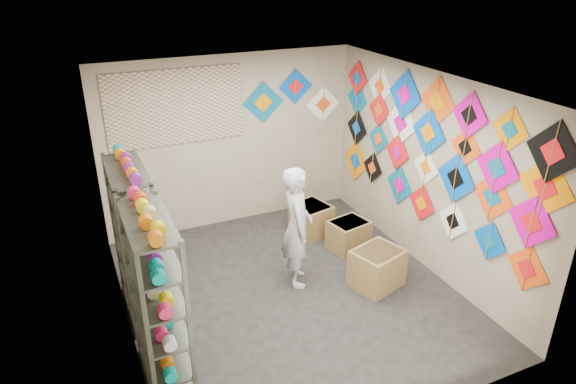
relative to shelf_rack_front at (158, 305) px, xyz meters
name	(u,v)px	position (x,y,z in m)	size (l,w,h in m)	color
ground	(290,293)	(1.78, 0.85, -0.95)	(4.50, 4.50, 0.00)	black
room_walls	(291,176)	(1.78, 0.85, 0.69)	(4.50, 4.50, 4.50)	tan
shelf_rack_front	(158,305)	(0.00, 0.00, 0.00)	(0.40, 1.10, 1.90)	#4C5147
shelf_rack_back	(136,242)	(0.00, 1.30, 0.00)	(0.40, 1.10, 1.90)	#4C5147
string_spools	(145,263)	(0.00, 0.65, 0.10)	(0.12, 2.36, 0.12)	#E82264
kite_wall_display	(429,151)	(3.76, 0.83, 0.72)	(0.06, 4.26, 2.12)	#FF5210
back_wall_kites	(292,99)	(2.82, 3.09, 0.98)	(1.69, 0.02, 0.93)	#066791
poster	(176,107)	(0.98, 3.08, 1.05)	(2.00, 0.01, 1.10)	#78489D
shopkeeper	(297,227)	(1.97, 1.07, -0.13)	(0.56, 0.69, 1.64)	silver
carton_a	(377,268)	(2.89, 0.56, -0.69)	(0.62, 0.52, 0.52)	olive
carton_b	(349,235)	(3.03, 1.52, -0.73)	(0.54, 0.44, 0.44)	olive
carton_c	(311,219)	(2.74, 2.17, -0.71)	(0.50, 0.55, 0.48)	olive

